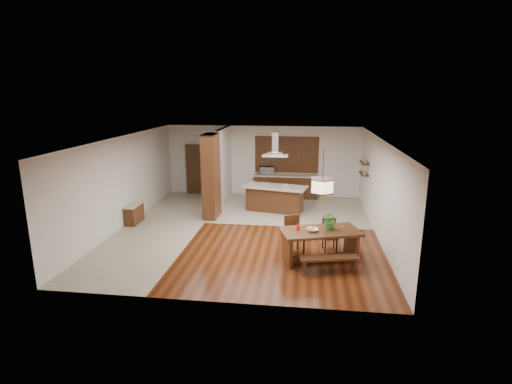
# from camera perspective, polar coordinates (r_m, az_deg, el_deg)

# --- Properties ---
(room_shell) EXTENTS (9.00, 9.04, 2.92)m
(room_shell) POSITION_cam_1_polar(r_m,az_deg,el_deg) (12.17, -1.40, 3.75)
(room_shell) COLOR #39190A
(room_shell) RESTS_ON ground
(tile_hallway) EXTENTS (2.50, 9.00, 0.01)m
(tile_hallway) POSITION_cam_1_polar(r_m,az_deg,el_deg) (13.38, -13.12, -4.77)
(tile_hallway) COLOR #B1A893
(tile_hallway) RESTS_ON ground
(tile_kitchen) EXTENTS (5.50, 4.00, 0.01)m
(tile_kitchen) POSITION_cam_1_polar(r_m,az_deg,el_deg) (14.96, 4.83, -2.42)
(tile_kitchen) COLOR #B1A893
(tile_kitchen) RESTS_ON ground
(soffit_band) EXTENTS (8.00, 9.00, 0.02)m
(soffit_band) POSITION_cam_1_polar(r_m,az_deg,el_deg) (12.05, -1.43, 7.60)
(soffit_band) COLOR #3B1B0E
(soffit_band) RESTS_ON room_shell
(partition_pier) EXTENTS (0.45, 1.00, 2.90)m
(partition_pier) POSITION_cam_1_polar(r_m,az_deg,el_deg) (13.72, -6.43, 2.24)
(partition_pier) COLOR #311B0D
(partition_pier) RESTS_ON ground
(partition_stub) EXTENTS (0.18, 2.40, 2.90)m
(partition_stub) POSITION_cam_1_polar(r_m,az_deg,el_deg) (15.73, -4.63, 3.81)
(partition_stub) COLOR silver
(partition_stub) RESTS_ON ground
(hallway_console) EXTENTS (0.37, 0.88, 0.63)m
(hallway_console) POSITION_cam_1_polar(r_m,az_deg,el_deg) (13.86, -17.03, -3.02)
(hallway_console) COLOR #311B0D
(hallway_console) RESTS_ON ground
(hallway_doorway) EXTENTS (1.10, 0.20, 2.10)m
(hallway_doorway) POSITION_cam_1_polar(r_m,az_deg,el_deg) (17.15, -8.12, 3.22)
(hallway_doorway) COLOR #311B0D
(hallway_doorway) RESTS_ON ground
(rear_counter) EXTENTS (2.60, 0.62, 0.95)m
(rear_counter) POSITION_cam_1_polar(r_m,az_deg,el_deg) (16.50, 4.27, 0.85)
(rear_counter) COLOR #311B0D
(rear_counter) RESTS_ON ground
(kitchen_window) EXTENTS (2.60, 0.08, 1.50)m
(kitchen_window) POSITION_cam_1_polar(r_m,az_deg,el_deg) (16.51, 4.40, 5.36)
(kitchen_window) COLOR brown
(kitchen_window) RESTS_ON room_shell
(shelf_lower) EXTENTS (0.26, 0.90, 0.04)m
(shelf_lower) POSITION_cam_1_polar(r_m,az_deg,el_deg) (14.86, 15.12, 2.56)
(shelf_lower) COLOR #311B0D
(shelf_lower) RESTS_ON room_shell
(shelf_upper) EXTENTS (0.26, 0.90, 0.04)m
(shelf_upper) POSITION_cam_1_polar(r_m,az_deg,el_deg) (14.79, 15.22, 4.08)
(shelf_upper) COLOR #311B0D
(shelf_upper) RESTS_ON room_shell
(dining_table) EXTENTS (2.19, 1.54, 0.83)m
(dining_table) POSITION_cam_1_polar(r_m,az_deg,el_deg) (10.41, 9.13, -6.55)
(dining_table) COLOR #311B0D
(dining_table) RESTS_ON ground
(dining_bench) EXTENTS (1.46, 0.62, 0.40)m
(dining_bench) POSITION_cam_1_polar(r_m,az_deg,el_deg) (9.95, 10.39, -10.17)
(dining_bench) COLOR #311B0D
(dining_bench) RESTS_ON ground
(dining_chair_left) EXTENTS (0.61, 0.61, 1.02)m
(dining_chair_left) POSITION_cam_1_polar(r_m,az_deg,el_deg) (10.85, 5.58, -6.13)
(dining_chair_left) COLOR #311B0D
(dining_chair_left) RESTS_ON ground
(dining_chair_right) EXTENTS (0.45, 0.45, 0.87)m
(dining_chair_right) POSITION_cam_1_polar(r_m,az_deg,el_deg) (11.17, 10.52, -6.10)
(dining_chair_right) COLOR #311B0D
(dining_chair_right) RESTS_ON ground
(pendant_lantern) EXTENTS (0.64, 0.64, 1.31)m
(pendant_lantern) POSITION_cam_1_polar(r_m,az_deg,el_deg) (9.96, 9.50, 2.30)
(pendant_lantern) COLOR beige
(pendant_lantern) RESTS_ON room_shell
(foliage_plant) EXTENTS (0.46, 0.41, 0.49)m
(foliage_plant) POSITION_cam_1_polar(r_m,az_deg,el_deg) (10.41, 10.57, -3.92)
(foliage_plant) COLOR #317C29
(foliage_plant) RESTS_ON dining_table
(fruit_bowl) EXTENTS (0.35, 0.35, 0.07)m
(fruit_bowl) POSITION_cam_1_polar(r_m,az_deg,el_deg) (10.22, 8.07, -5.39)
(fruit_bowl) COLOR beige
(fruit_bowl) RESTS_ON dining_table
(napkin_cone) EXTENTS (0.16, 0.16, 0.21)m
(napkin_cone) POSITION_cam_1_polar(r_m,az_deg,el_deg) (10.25, 5.98, -4.85)
(napkin_cone) COLOR #B9110D
(napkin_cone) RESTS_ON dining_table
(gold_ornament) EXTENTS (0.10, 0.10, 0.11)m
(gold_ornament) POSITION_cam_1_polar(r_m,az_deg,el_deg) (10.39, 12.17, -5.13)
(gold_ornament) COLOR gold
(gold_ornament) RESTS_ON dining_table
(kitchen_island) EXTENTS (2.44, 1.46, 0.94)m
(kitchen_island) POSITION_cam_1_polar(r_m,az_deg,el_deg) (14.58, 2.70, -0.87)
(kitchen_island) COLOR #311B0D
(kitchen_island) RESTS_ON ground
(range_hood) EXTENTS (0.90, 0.55, 0.87)m
(range_hood) POSITION_cam_1_polar(r_m,az_deg,el_deg) (14.20, 2.79, 6.88)
(range_hood) COLOR silver
(range_hood) RESTS_ON room_shell
(island_cup) EXTENTS (0.14, 0.14, 0.09)m
(island_cup) POSITION_cam_1_polar(r_m,az_deg,el_deg) (14.33, 4.28, 0.92)
(island_cup) COLOR white
(island_cup) RESTS_ON kitchen_island
(microwave) EXTENTS (0.64, 0.49, 0.32)m
(microwave) POSITION_cam_1_polar(r_m,az_deg,el_deg) (16.45, 1.51, 3.11)
(microwave) COLOR #B1B4B8
(microwave) RESTS_ON rear_counter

